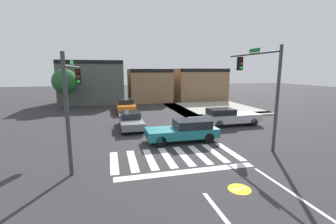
% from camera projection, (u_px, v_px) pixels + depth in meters
% --- Properties ---
extents(ground_plane, '(120.00, 120.00, 0.00)m').
position_uv_depth(ground_plane, '(159.00, 135.00, 17.00)').
color(ground_plane, '#302D30').
extents(crosswalk_near, '(7.03, 3.06, 0.01)m').
position_uv_depth(crosswalk_near, '(176.00, 156.00, 12.70)').
color(crosswalk_near, silver).
rests_on(crosswalk_near, ground_plane).
extents(bike_detector_marking, '(0.92, 0.92, 0.01)m').
position_uv_depth(bike_detector_marking, '(239.00, 189.00, 9.21)').
color(bike_detector_marking, yellow).
rests_on(bike_detector_marking, ground_plane).
extents(curb_corner_northeast, '(10.00, 10.60, 0.15)m').
position_uv_depth(curb_corner_northeast, '(210.00, 109.00, 28.04)').
color(curb_corner_northeast, '#9E998E').
rests_on(curb_corner_northeast, ground_plane).
extents(storefront_row, '(24.57, 6.59, 6.04)m').
position_uv_depth(storefront_row, '(143.00, 84.00, 35.20)').
color(storefront_row, '#4C564C').
rests_on(storefront_row, ground_plane).
extents(traffic_signal_southeast, '(0.32, 5.47, 6.08)m').
position_uv_depth(traffic_signal_southeast, '(259.00, 77.00, 14.47)').
color(traffic_signal_southeast, '#383A3D').
rests_on(traffic_signal_southeast, ground_plane).
extents(traffic_signal_southwest, '(0.32, 5.43, 5.47)m').
position_uv_depth(traffic_signal_southwest, '(73.00, 89.00, 11.89)').
color(traffic_signal_southwest, '#383A3D').
rests_on(traffic_signal_southwest, ground_plane).
extents(car_silver, '(4.77, 1.86, 1.48)m').
position_uv_depth(car_silver, '(229.00, 117.00, 19.88)').
color(car_silver, '#B7BABF').
rests_on(car_silver, ground_plane).
extents(car_teal, '(4.73, 1.83, 1.43)m').
position_uv_depth(car_teal, '(184.00, 130.00, 15.36)').
color(car_teal, '#196B70').
rests_on(car_teal, ground_plane).
extents(car_gray, '(1.73, 4.55, 1.30)m').
position_uv_depth(car_gray, '(131.00, 120.00, 18.86)').
color(car_gray, slate).
rests_on(car_gray, ground_plane).
extents(car_orange, '(1.93, 4.52, 1.46)m').
position_uv_depth(car_orange, '(126.00, 106.00, 26.21)').
color(car_orange, orange).
rests_on(car_orange, ground_plane).
extents(roadside_tree, '(3.01, 3.01, 4.91)m').
position_uv_depth(roadside_tree, '(65.00, 82.00, 27.66)').
color(roadside_tree, '#4C3823').
rests_on(roadside_tree, ground_plane).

